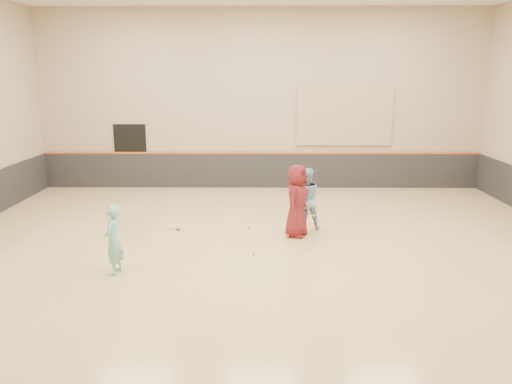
{
  "coord_description": "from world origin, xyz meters",
  "views": [
    {
      "loc": [
        -0.05,
        -10.99,
        3.83
      ],
      "look_at": [
        -0.14,
        0.4,
        1.15
      ],
      "focal_mm": 35.0,
      "sensor_mm": 36.0,
      "label": 1
    }
  ],
  "objects_px": {
    "girl": "(113,240)",
    "young_man": "(297,201)",
    "spare_racket": "(174,227)",
    "instructor": "(306,199)"
  },
  "relations": [
    {
      "from": "girl",
      "to": "spare_racket",
      "type": "relative_size",
      "value": 2.17
    },
    {
      "from": "girl",
      "to": "young_man",
      "type": "bearing_deg",
      "value": 129.03
    },
    {
      "from": "instructor",
      "to": "spare_racket",
      "type": "height_order",
      "value": "instructor"
    },
    {
      "from": "girl",
      "to": "young_man",
      "type": "relative_size",
      "value": 0.8
    },
    {
      "from": "instructor",
      "to": "spare_racket",
      "type": "xyz_separation_m",
      "value": [
        -3.35,
        0.01,
        -0.74
      ]
    },
    {
      "from": "girl",
      "to": "instructor",
      "type": "distance_m",
      "value": 4.99
    },
    {
      "from": "girl",
      "to": "young_man",
      "type": "distance_m",
      "value": 4.46
    },
    {
      "from": "young_man",
      "to": "spare_racket",
      "type": "bearing_deg",
      "value": 102.43
    },
    {
      "from": "instructor",
      "to": "young_man",
      "type": "xyz_separation_m",
      "value": [
        -0.26,
        -0.55,
        0.09
      ]
    },
    {
      "from": "instructor",
      "to": "girl",
      "type": "bearing_deg",
      "value": 22.54
    }
  ]
}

